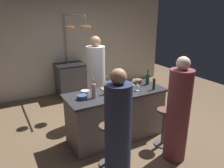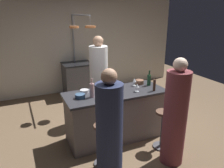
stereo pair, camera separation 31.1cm
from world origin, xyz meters
TOP-DOWN VIEW (x-y plane):
  - ground_plane at (0.00, 0.00)m, footprint 9.00×9.00m
  - back_wall at (0.00, 2.85)m, footprint 6.40×0.16m
  - kitchen_island at (0.00, 0.00)m, footprint 1.80×0.72m
  - stove_range at (0.00, 2.45)m, footprint 0.80×0.64m
  - chef at (0.02, 0.86)m, footprint 0.38×0.38m
  - bar_stool_right at (0.59, -0.62)m, footprint 0.28×0.28m
  - guest_right at (0.51, -0.98)m, footprint 0.35×0.35m
  - bar_stool_left at (-0.50, -0.62)m, footprint 0.28×0.28m
  - guest_left at (-0.56, -1.01)m, footprint 0.34×0.34m
  - overhead_pot_rack at (-0.04, 2.03)m, footprint 0.57×1.48m
  - cutting_board at (-0.03, 0.18)m, footprint 0.32×0.22m
  - pepper_mill at (0.65, -0.23)m, footprint 0.05×0.05m
  - wine_bottle_white at (-0.18, -0.00)m, footprint 0.07×0.07m
  - wine_bottle_green at (0.73, 0.06)m, footprint 0.07×0.07m
  - wine_bottle_rose at (-0.45, -0.06)m, footprint 0.07×0.07m
  - wine_glass_by_chef at (0.35, -0.14)m, footprint 0.07×0.07m
  - wine_glass_near_left_guest at (0.47, 0.15)m, footprint 0.07×0.07m
  - mixing_bowl_steel at (-0.51, 0.19)m, footprint 0.15×0.15m
  - mixing_bowl_blue at (-0.64, -0.02)m, footprint 0.16×0.16m
  - mixing_bowl_wooden at (0.61, 0.21)m, footprint 0.16×0.16m

SIDE VIEW (x-z plane):
  - ground_plane at x=0.00m, z-range 0.00..0.00m
  - bar_stool_right at x=0.59m, z-range 0.04..0.72m
  - bar_stool_left at x=-0.50m, z-range 0.04..0.72m
  - stove_range at x=0.00m, z-range 0.00..0.89m
  - kitchen_island at x=0.00m, z-range 0.00..0.90m
  - guest_left at x=-0.56m, z-range -0.06..1.57m
  - guest_right at x=0.51m, z-range -0.06..1.59m
  - chef at x=0.02m, z-range -0.06..1.72m
  - cutting_board at x=-0.03m, z-range 0.90..0.92m
  - mixing_bowl_steel at x=-0.51m, z-range 0.90..0.96m
  - mixing_bowl_blue at x=-0.64m, z-range 0.90..0.97m
  - mixing_bowl_wooden at x=0.61m, z-range 0.90..0.98m
  - pepper_mill at x=0.65m, z-range 0.90..1.11m
  - wine_glass_by_chef at x=0.35m, z-range 0.93..1.08m
  - wine_glass_near_left_guest at x=0.47m, z-range 0.93..1.08m
  - wine_bottle_green at x=0.73m, z-range 0.86..1.15m
  - wine_bottle_white at x=-0.18m, z-range 0.86..1.17m
  - wine_bottle_rose at x=-0.45m, z-range 0.86..1.18m
  - back_wall at x=0.00m, z-range 0.00..2.60m
  - overhead_pot_rack at x=-0.04m, z-range 0.54..2.71m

